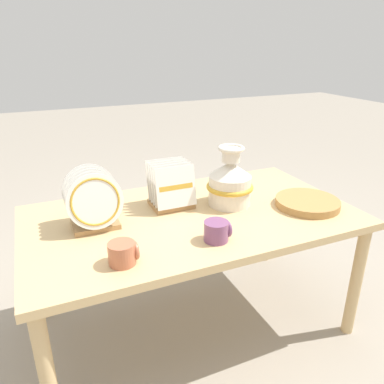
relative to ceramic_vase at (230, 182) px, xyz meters
The scene contains 8 objects.
ground_plane 0.77m from the ceramic_vase, behind, with size 14.00×14.00×0.00m, color gray.
display_table 0.28m from the ceramic_vase, behind, with size 1.49×0.83×0.62m.
ceramic_vase is the anchor object (origin of this frame).
dish_rack_round_plates 0.64m from the ceramic_vase, behind, with size 0.23×0.19×0.25m.
dish_rack_square_plates 0.28m from the ceramic_vase, 160.65° to the left, with size 0.19×0.18×0.21m.
wicker_charger_stack 0.39m from the ceramic_vase, 27.52° to the right, with size 0.30×0.30×0.04m.
mug_plum_glaze 0.37m from the ceramic_vase, 126.47° to the right, with size 0.11×0.10×0.08m.
mug_terracotta_glaze 0.67m from the ceramic_vase, 152.85° to the right, with size 0.11×0.10×0.08m.
Camera 1 is at (-0.62, -1.42, 1.36)m, focal length 35.00 mm.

